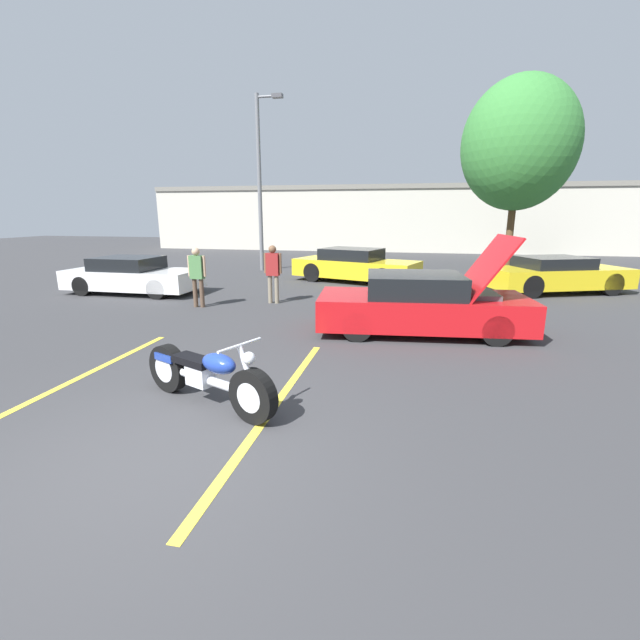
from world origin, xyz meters
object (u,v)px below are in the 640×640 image
(light_pole, at_px, (261,177))
(spectator_near_motorcycle, at_px, (197,272))
(tree_background, at_px, (519,145))
(parked_car_right_row, at_px, (555,275))
(parked_car_left_row, at_px, (133,276))
(spectator_by_show_car, at_px, (273,269))
(parked_car_mid_row, at_px, (355,266))
(motorcycle, at_px, (207,376))
(show_car_hood_open, at_px, (422,304))

(light_pole, distance_m, spectator_near_motorcycle, 8.57)
(tree_background, relative_size, parked_car_right_row, 1.73)
(spectator_near_motorcycle, bearing_deg, parked_car_right_row, 23.61)
(parked_car_right_row, relative_size, parked_car_left_row, 1.14)
(tree_background, height_order, spectator_near_motorcycle, tree_background)
(tree_background, bearing_deg, spectator_by_show_car, -129.82)
(parked_car_mid_row, bearing_deg, light_pole, 168.98)
(parked_car_right_row, bearing_deg, spectator_near_motorcycle, -177.68)
(motorcycle, distance_m, parked_car_right_row, 12.49)
(parked_car_mid_row, relative_size, spectator_near_motorcycle, 3.03)
(show_car_hood_open, height_order, parked_car_right_row, show_car_hood_open)
(motorcycle, distance_m, parked_car_left_row, 9.57)
(motorcycle, bearing_deg, spectator_near_motorcycle, 141.78)
(motorcycle, xyz_separation_m, parked_car_right_row, (7.18, 10.21, 0.17))
(tree_background, bearing_deg, parked_car_left_row, -144.98)
(parked_car_mid_row, distance_m, spectator_near_motorcycle, 6.53)
(tree_background, xyz_separation_m, parked_car_left_row, (-13.16, -9.22, -4.90))
(light_pole, xyz_separation_m, parked_car_right_row, (11.18, -3.44, -3.50))
(motorcycle, xyz_separation_m, show_car_hood_open, (2.86, 4.34, 0.20))
(show_car_hood_open, xyz_separation_m, parked_car_mid_row, (-2.35, 6.81, -0.01))
(light_pole, height_order, tree_background, tree_background)
(motorcycle, xyz_separation_m, parked_car_left_row, (-6.22, 7.28, 0.14))
(show_car_hood_open, relative_size, parked_car_mid_row, 0.92)
(tree_background, height_order, parked_car_left_row, tree_background)
(parked_car_right_row, xyz_separation_m, parked_car_left_row, (-13.40, -2.94, -0.02))
(parked_car_mid_row, xyz_separation_m, parked_car_left_row, (-6.73, -3.87, -0.05))
(motorcycle, bearing_deg, parked_car_mid_row, 110.73)
(tree_background, relative_size, spectator_by_show_car, 5.02)
(spectator_by_show_car, bearing_deg, show_car_hood_open, -29.53)
(light_pole, bearing_deg, show_car_hood_open, -53.65)
(spectator_near_motorcycle, height_order, spectator_by_show_car, spectator_by_show_car)
(motorcycle, bearing_deg, show_car_hood_open, 79.97)
(parked_car_left_row, relative_size, spectator_by_show_car, 2.55)
(show_car_hood_open, bearing_deg, motorcycle, -128.99)
(motorcycle, relative_size, parked_car_right_row, 0.47)
(parked_car_right_row, distance_m, spectator_by_show_car, 9.16)
(motorcycle, distance_m, show_car_hood_open, 5.20)
(light_pole, xyz_separation_m, parked_car_left_row, (-2.22, -6.38, -3.52))
(parked_car_right_row, distance_m, spectator_near_motorcycle, 11.23)
(tree_background, height_order, parked_car_mid_row, tree_background)
(spectator_near_motorcycle, bearing_deg, show_car_hood_open, -13.06)
(show_car_hood_open, distance_m, parked_car_mid_row, 7.21)
(motorcycle, bearing_deg, parked_car_left_row, 153.86)
(spectator_near_motorcycle, bearing_deg, spectator_by_show_car, 27.15)
(show_car_hood_open, bearing_deg, parked_car_left_row, 156.44)
(light_pole, xyz_separation_m, parked_car_mid_row, (4.51, -2.50, -3.47))
(show_car_hood_open, height_order, spectator_by_show_car, show_car_hood_open)
(parked_car_left_row, bearing_deg, light_pole, 71.19)
(tree_background, xyz_separation_m, spectator_near_motorcycle, (-10.04, -10.78, -4.49))
(tree_background, distance_m, parked_car_mid_row, 9.67)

